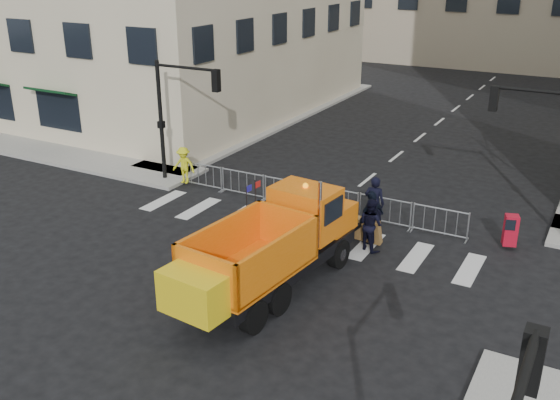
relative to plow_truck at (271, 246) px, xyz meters
The scene contains 10 objects.
ground 2.20m from the plow_truck, 132.55° to the right, with size 120.00×120.00×0.00m, color black.
sidewalk_back 7.52m from the plow_truck, 98.56° to the left, with size 64.00×5.00×0.15m, color gray.
traffic_light_left 11.13m from the plow_truck, 145.29° to the left, with size 0.18×0.18×5.40m, color black.
crowd_barriers 6.73m from the plow_truck, 106.10° to the left, with size 12.60×0.60×1.10m, color #9EA0A5, non-canonical shape.
plow_truck is the anchor object (origin of this frame).
cop_a 5.92m from the plow_truck, 79.49° to the left, with size 0.75×0.49×2.07m, color black.
cop_b 4.45m from the plow_truck, 68.91° to the left, with size 0.91×0.71×1.87m, color black.
cop_c 4.90m from the plow_truck, 73.24° to the left, with size 1.14×0.47×1.94m, color black.
worker 10.02m from the plow_truck, 141.98° to the left, with size 1.05×0.60×1.63m, color yellow.
newspaper_box 8.76m from the plow_truck, 48.24° to the left, with size 0.45×0.40×1.10m, color #B70E23.
Camera 1 is at (9.38, -13.28, 9.57)m, focal length 40.00 mm.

